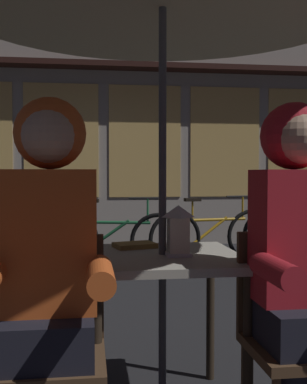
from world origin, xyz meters
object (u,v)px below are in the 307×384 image
at_px(cafe_table, 162,276).
at_px(chair_right, 294,329).
at_px(chair_left, 51,340).
at_px(bicycle_third, 114,239).
at_px(person_left_hooded, 49,248).
at_px(bicycle_fourth, 214,236).
at_px(lantern, 178,229).
at_px(bicycle_second, 3,242).
at_px(book, 135,245).
at_px(person_right_hooded, 301,243).

height_order(cafe_table, chair_right, chair_right).
distance_m(chair_left, bicycle_third, 3.74).
distance_m(person_left_hooded, bicycle_fourth, 4.30).
height_order(lantern, bicycle_second, lantern).
height_order(cafe_table, bicycle_fourth, bicycle_fourth).
relative_size(person_left_hooded, book, 7.00).
xyz_separation_m(person_left_hooded, book, (0.37, 0.64, -0.09)).
bearing_deg(chair_left, person_right_hooded, -3.39).
distance_m(chair_right, book, 0.87).
xyz_separation_m(chair_right, person_left_hooded, (-0.96, -0.06, 0.36)).
xyz_separation_m(lantern, person_left_hooded, (-0.54, -0.37, -0.01)).
height_order(lantern, chair_left, lantern).
xyz_separation_m(chair_right, bicycle_third, (-0.53, 3.71, -0.14)).
distance_m(person_right_hooded, bicycle_third, 3.84).
xyz_separation_m(bicycle_fourth, book, (-1.29, -3.30, 0.41)).
bearing_deg(chair_right, book, 135.38).
relative_size(chair_left, bicycle_fourth, 0.52).
distance_m(cafe_table, person_right_hooded, 0.67).
height_order(lantern, chair_right, lantern).
distance_m(lantern, bicycle_fourth, 3.77).
bearing_deg(book, bicycle_third, 73.51).
distance_m(chair_left, chair_right, 0.96).
xyz_separation_m(lantern, chair_left, (-0.54, -0.32, -0.37)).
height_order(lantern, person_left_hooded, person_left_hooded).
bearing_deg(bicycle_third, chair_right, -81.80).
bearing_deg(book, lantern, -72.31).
bearing_deg(bicycle_second, bicycle_third, 1.44).
bearing_deg(person_right_hooded, lantern, 138.11).
relative_size(bicycle_second, book, 8.38).
relative_size(cafe_table, person_left_hooded, 0.53).
xyz_separation_m(lantern, person_right_hooded, (0.42, -0.37, -0.01)).
height_order(person_right_hooded, bicycle_second, person_right_hooded).
height_order(bicycle_second, book, bicycle_second).
xyz_separation_m(lantern, bicycle_fourth, (1.11, 3.56, -0.51)).
distance_m(lantern, chair_right, 0.64).
bearing_deg(bicycle_third, person_left_hooded, -96.44).
bearing_deg(bicycle_third, lantern, -87.99).
bearing_deg(person_right_hooded, cafe_table, 138.43).
bearing_deg(bicycle_fourth, bicycle_third, -172.11).
height_order(person_left_hooded, bicycle_third, person_left_hooded).
height_order(person_right_hooded, book, person_right_hooded).
bearing_deg(book, person_left_hooded, -135.62).
xyz_separation_m(person_right_hooded, bicycle_fourth, (0.70, 3.94, -0.50)).
bearing_deg(cafe_table, person_left_hooded, -138.43).
xyz_separation_m(bicycle_second, bicycle_third, (1.24, 0.03, 0.00)).
height_order(chair_left, chair_right, same).
bearing_deg(cafe_table, bicycle_third, 90.94).
xyz_separation_m(lantern, chair_right, (0.42, -0.32, -0.37)).
distance_m(chair_right, bicycle_fourth, 3.94).
bearing_deg(cafe_table, book, 117.22).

